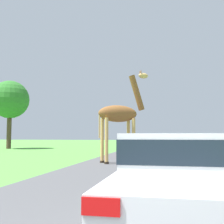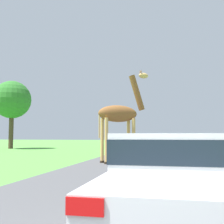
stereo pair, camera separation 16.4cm
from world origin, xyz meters
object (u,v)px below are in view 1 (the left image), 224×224
giraffe_near_road (120,115)px  tree_centre_back (10,100)px  car_queue_left (139,144)px  car_far_ahead (185,142)px  car_lead_maroon (182,177)px

giraffe_near_road → tree_centre_back: 18.80m
car_queue_left → car_far_ahead: 5.90m
car_lead_maroon → car_far_ahead: size_ratio=0.91×
giraffe_near_road → tree_centre_back: size_ratio=0.69×
car_queue_left → tree_centre_back: bearing=153.5°
car_queue_left → tree_centre_back: size_ratio=0.57×
giraffe_near_road → car_queue_left: giraffe_near_road is taller
giraffe_near_road → car_lead_maroon: size_ratio=1.13×
car_lead_maroon → tree_centre_back: 27.93m
car_lead_maroon → car_far_ahead: bearing=86.6°
car_lead_maroon → tree_centre_back: bearing=126.8°
car_far_ahead → giraffe_near_road: bearing=-110.7°
giraffe_near_road → car_queue_left: bearing=142.2°
car_lead_maroon → car_far_ahead: (1.18, 19.79, 0.08)m
car_far_ahead → tree_centre_back: 18.36m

